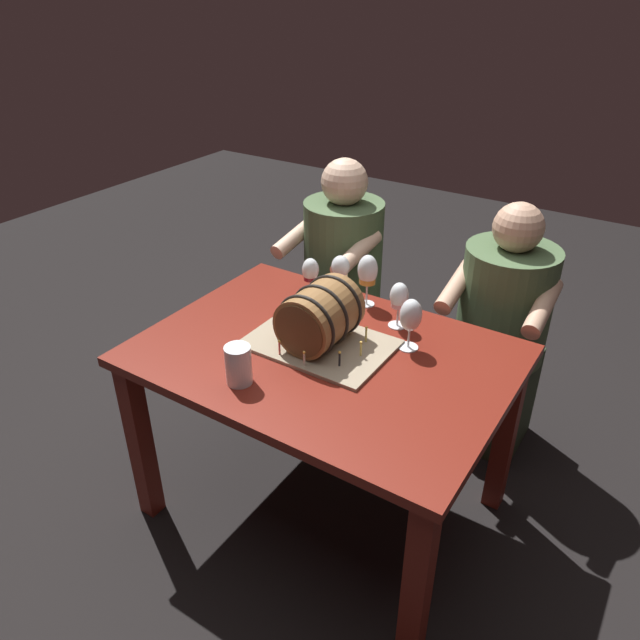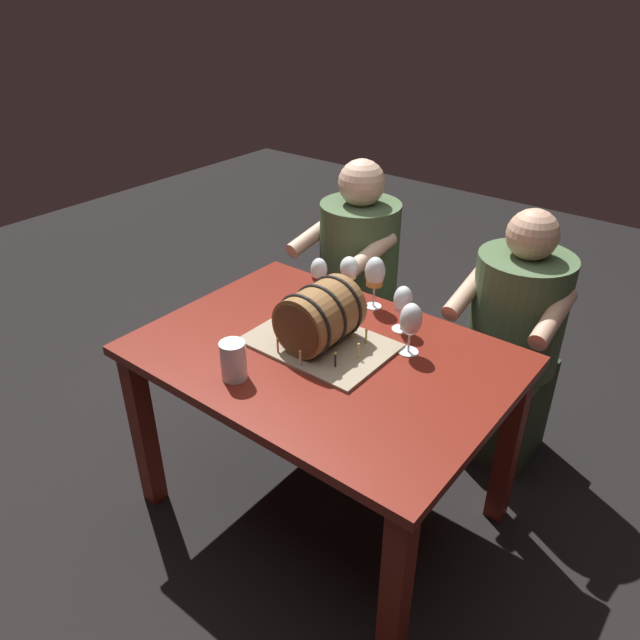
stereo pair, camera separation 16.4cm
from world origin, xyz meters
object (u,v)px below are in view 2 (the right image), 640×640
(wine_glass_red, at_px, (319,272))
(person_seated_left, at_px, (358,288))
(wine_glass_white, at_px, (349,270))
(person_seated_right, at_px, (511,346))
(wine_glass_amber, at_px, (375,274))
(beer_pint, at_px, (233,362))
(wine_glass_rose, at_px, (403,301))
(dining_table, at_px, (323,379))
(barrel_cake, at_px, (320,319))
(wine_glass_empty, at_px, (411,320))

(wine_glass_red, bearing_deg, person_seated_left, 105.35)
(wine_glass_white, xyz_separation_m, person_seated_right, (0.56, 0.38, -0.33))
(wine_glass_amber, distance_m, person_seated_right, 0.68)
(wine_glass_red, xyz_separation_m, beer_pint, (0.13, -0.60, -0.05))
(wine_glass_rose, distance_m, person_seated_left, 0.76)
(dining_table, relative_size, wine_glass_white, 7.24)
(person_seated_right, bearing_deg, person_seated_left, 179.99)
(barrel_cake, height_order, person_seated_left, person_seated_left)
(person_seated_left, height_order, person_seated_right, person_seated_left)
(wine_glass_rose, bearing_deg, person_seated_right, 61.51)
(barrel_cake, xyz_separation_m, wine_glass_empty, (0.27, 0.15, 0.02))
(dining_table, xyz_separation_m, person_seated_left, (-0.39, 0.76, -0.07))
(dining_table, relative_size, wine_glass_empty, 6.62)
(wine_glass_rose, xyz_separation_m, person_seated_left, (-0.52, 0.47, -0.30))
(dining_table, height_order, beer_pint, beer_pint)
(wine_glass_rose, bearing_deg, dining_table, -114.32)
(person_seated_left, distance_m, person_seated_right, 0.78)
(wine_glass_white, xyz_separation_m, beer_pint, (0.04, -0.68, -0.06))
(beer_pint, bearing_deg, barrel_cake, 73.66)
(barrel_cake, distance_m, wine_glass_red, 0.36)
(wine_glass_amber, xyz_separation_m, wine_glass_empty, (0.27, -0.19, -0.01))
(barrel_cake, xyz_separation_m, beer_pint, (-0.09, -0.32, -0.04))
(barrel_cake, distance_m, person_seated_right, 0.90)
(wine_glass_red, relative_size, wine_glass_white, 0.96)
(barrel_cake, bearing_deg, beer_pint, -106.34)
(wine_glass_white, bearing_deg, dining_table, -65.93)
(beer_pint, bearing_deg, wine_glass_amber, 82.58)
(wine_glass_rose, height_order, wine_glass_red, wine_glass_rose)
(dining_table, distance_m, barrel_cake, 0.22)
(dining_table, bearing_deg, barrel_cake, 142.59)
(wine_glass_amber, bearing_deg, wine_glass_empty, -35.25)
(person_seated_right, bearing_deg, wine_glass_red, -145.03)
(wine_glass_amber, height_order, wine_glass_empty, wine_glass_amber)
(beer_pint, xyz_separation_m, person_seated_right, (0.52, 1.06, -0.27))
(barrel_cake, distance_m, wine_glass_white, 0.38)
(barrel_cake, relative_size, wine_glass_white, 2.82)
(wine_glass_red, xyz_separation_m, wine_glass_empty, (0.49, -0.13, 0.02))
(wine_glass_empty, bearing_deg, beer_pint, -127.32)
(wine_glass_empty, distance_m, wine_glass_white, 0.45)
(wine_glass_rose, xyz_separation_m, person_seated_right, (0.26, 0.47, -0.32))
(person_seated_right, bearing_deg, dining_table, -116.94)
(wine_glass_rose, xyz_separation_m, wine_glass_white, (-0.30, 0.09, 0.00))
(barrel_cake, bearing_deg, person_seated_left, 115.56)
(wine_glass_rose, xyz_separation_m, wine_glass_amber, (-0.18, 0.08, 0.02))
(wine_glass_empty, bearing_deg, person_seated_right, 74.90)
(wine_glass_red, bearing_deg, person_seated_right, 34.97)
(wine_glass_rose, bearing_deg, barrel_cake, -122.53)
(person_seated_left, bearing_deg, barrel_cake, -64.44)
(wine_glass_amber, bearing_deg, dining_table, -83.25)
(barrel_cake, bearing_deg, wine_glass_amber, 91.29)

